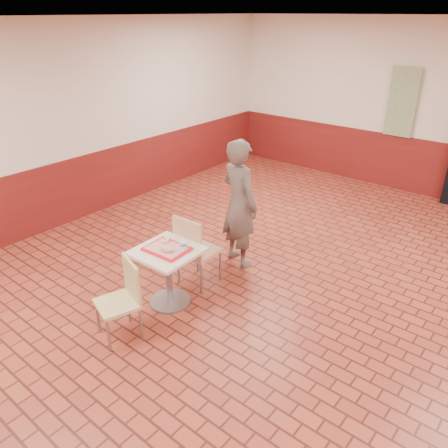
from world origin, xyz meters
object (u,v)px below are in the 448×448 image
Objects in this scene: chair_main_back at (194,248)px; serving_tray at (167,249)px; paper_cup at (183,245)px; chair_main_front at (123,296)px; ring_donut at (165,240)px; customer at (239,204)px; long_john_donut at (167,250)px; main_table at (168,268)px.

chair_main_back is 0.50m from serving_tray.
paper_cup reaches higher than serving_tray.
ring_donut is (-0.16, 0.75, 0.27)m from chair_main_front.
chair_main_front is 0.92× the size of chair_main_back.
customer is 11.13× the size of long_john_donut.
customer is 16.21× the size of ring_donut.
customer reaches higher than chair_main_front.
ring_donut is 0.23m from long_john_donut.
customer is (0.04, 1.24, 0.37)m from main_table.
paper_cup is at bearing 64.05° from long_john_donut.
ring_donut is (-0.10, -0.37, 0.22)m from chair_main_back.
paper_cup is (0.14, 0.11, 0.30)m from main_table.
customer reaches higher than ring_donut.
serving_tray is (-0.04, 0.67, 0.23)m from chair_main_front.
main_table is at bearing -143.64° from paper_cup.
main_table is at bearing -34.98° from ring_donut.
serving_tray is 3.00× the size of long_john_donut.
ring_donut is at bearing 73.39° from chair_main_back.
customer is at bearing 88.04° from main_table.
customer is at bearing 108.37° from chair_main_front.
long_john_donut is at bearing 106.34° from chair_main_front.
paper_cup is (0.10, -1.14, -0.07)m from customer.
ring_donut is at bearing 97.60° from customer.
serving_tray is 0.15m from ring_donut.
serving_tray is at bearing -34.98° from ring_donut.
chair_main_back is 8.93× the size of ring_donut.
serving_tray is 4.37× the size of ring_donut.
paper_cup is at bearing 36.36° from serving_tray.
long_john_donut reaches higher than main_table.
paper_cup is at bearing 100.93° from chair_main_front.
long_john_donut is 1.74× the size of paper_cup.
main_table is 8.01× the size of paper_cup.
chair_main_back is at bearing 100.86° from customer.
long_john_donut is 0.18m from paper_cup.
chair_main_back is 0.85m from customer.
serving_tray is 0.09m from long_john_donut.
chair_main_back is at bearing 92.85° from main_table.
serving_tray is 5.23× the size of paper_cup.
main_table is at bearing 90.91° from chair_main_back.
ring_donut is 1.20× the size of paper_cup.
long_john_donut reaches higher than serving_tray.
chair_main_back is 0.55× the size of customer.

